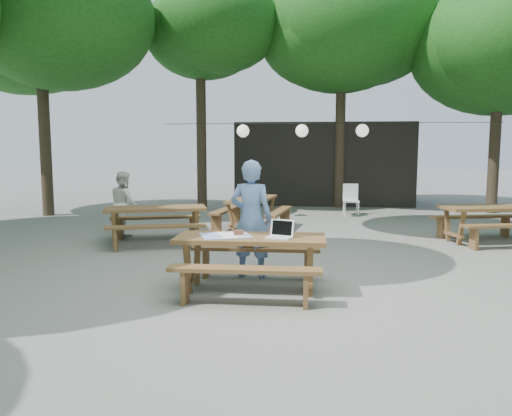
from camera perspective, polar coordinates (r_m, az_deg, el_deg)
The scene contains 12 objects.
ground at distance 7.87m, azimuth 5.96°, elevation -7.38°, with size 80.00×80.00×0.00m, color #62615D.
pavilion at distance 18.14m, azimuth 7.65°, elevation 5.09°, with size 6.00×3.00×2.80m, color black.
main_picnic_table at distance 6.79m, azimuth -0.62°, elevation -6.26°, with size 2.00×1.58×0.75m.
picnic_table_nw at distance 10.31m, azimuth -11.36°, elevation -1.89°, with size 2.28×2.07×0.75m.
picnic_table_ne at distance 11.31m, azimuth 25.27°, elevation -1.65°, with size 2.21×1.97×0.75m.
picnic_table_far_w at distance 11.96m, azimuth -0.44°, elevation -0.57°, with size 1.85×2.11×0.75m.
woman at distance 7.42m, azimuth -0.54°, elevation -1.26°, with size 0.64×0.42×1.76m, color #759AD5.
second_person at distance 11.36m, azimuth -14.83°, elevation 0.49°, with size 0.70×0.54×1.44m, color silver.
plastic_chair at distance 14.78m, azimuth 10.80°, elevation 0.21°, with size 0.46×0.46×0.90m.
laptop at distance 6.60m, azimuth 2.79°, elevation -2.90°, with size 0.40×0.35×0.24m.
tabletop_clutter at distance 6.76m, azimuth -3.18°, elevation -3.09°, with size 0.80×0.74×0.08m.
paper_lanterns at distance 13.64m, azimuth 5.33°, elevation 8.80°, with size 9.00×0.34×0.38m.
Camera 1 is at (-0.01, -7.63, 1.92)m, focal length 35.00 mm.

